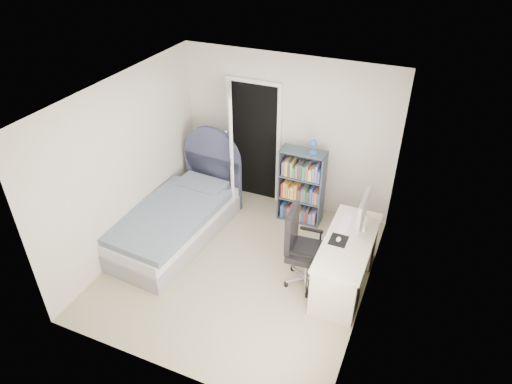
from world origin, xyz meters
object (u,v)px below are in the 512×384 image
at_px(bed, 178,218).
at_px(floor_lamp, 226,172).
at_px(desk, 346,260).
at_px(office_chair, 301,245).
at_px(nightstand, 210,177).
at_px(bookcase, 301,189).

xyz_separation_m(bed, floor_lamp, (0.24, 1.15, 0.22)).
relative_size(desk, office_chair, 1.33).
distance_m(nightstand, desk, 2.85).
xyz_separation_m(bookcase, desk, (1.00, -1.13, -0.17)).
height_order(floor_lamp, desk, floor_lamp).
height_order(nightstand, office_chair, office_chair).
bearing_deg(bed, floor_lamp, 78.19).
height_order(bed, floor_lamp, bed).
xyz_separation_m(bed, bookcase, (1.55, 1.11, 0.26)).
relative_size(bed, bookcase, 1.59).
height_order(floor_lamp, office_chair, floor_lamp).
relative_size(floor_lamp, office_chair, 1.17).
distance_m(nightstand, office_chair, 2.46).
bearing_deg(nightstand, bookcase, -0.35).
relative_size(nightstand, desk, 0.40).
bearing_deg(office_chair, floor_lamp, 141.83).
distance_m(bed, desk, 2.56).
distance_m(nightstand, bookcase, 1.62).
distance_m(bed, floor_lamp, 1.20).
xyz_separation_m(floor_lamp, office_chair, (1.75, -1.38, 0.08)).
relative_size(floor_lamp, bookcase, 0.90).
bearing_deg(bookcase, bed, -144.57).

